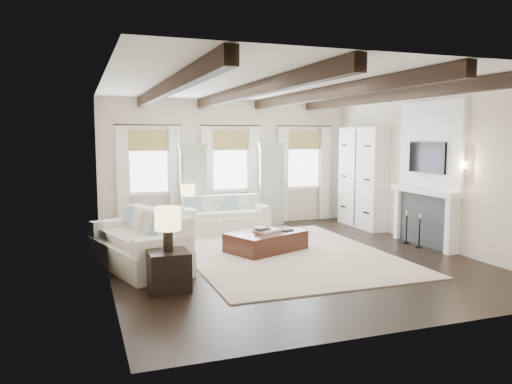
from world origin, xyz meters
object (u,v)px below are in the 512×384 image
object	(u,v)px
sofa_back	(224,217)
side_table_front	(169,271)
sofa_left	(142,245)
side_table_back	(188,219)
ottoman	(266,242)

from	to	relation	value
sofa_back	side_table_front	distance (m)	4.55
sofa_left	sofa_back	bearing A→B (deg)	49.15
side_table_front	side_table_back	size ratio (longest dim) A/B	1.07
ottoman	sofa_left	bearing A→B (deg)	165.90
sofa_back	side_table_front	world-z (taller)	sofa_back
side_table_back	side_table_front	bearing A→B (deg)	-105.54
sofa_left	ottoman	size ratio (longest dim) A/B	1.65
sofa_back	sofa_left	size ratio (longest dim) A/B	0.82
sofa_left	side_table_back	world-z (taller)	sofa_left
ottoman	side_table_front	xyz separation A→B (m)	(-2.26, -1.86, 0.10)
sofa_back	side_table_back	size ratio (longest dim) A/B	3.68
sofa_back	side_table_back	world-z (taller)	sofa_back
side_table_front	side_table_back	world-z (taller)	side_table_front
sofa_left	side_table_back	distance (m)	3.41
sofa_left	side_table_back	xyz separation A→B (m)	(1.47, 3.07, -0.12)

